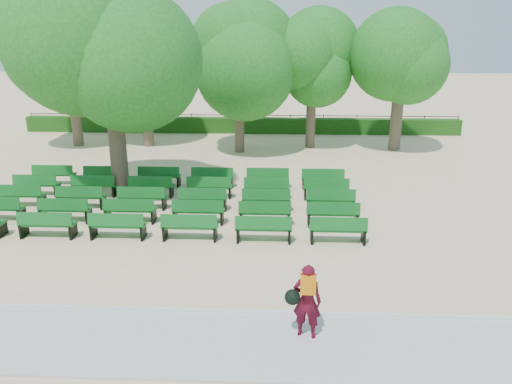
# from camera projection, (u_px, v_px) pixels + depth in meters

# --- Properties ---
(ground) EXTENTS (120.00, 120.00, 0.00)m
(ground) POSITION_uv_depth(u_px,v_px,m) (209.00, 213.00, 16.83)
(ground) COLOR beige
(paving) EXTENTS (30.00, 2.20, 0.06)m
(paving) POSITION_uv_depth(u_px,v_px,m) (157.00, 343.00, 9.79)
(paving) COLOR beige
(paving) RESTS_ON ground
(curb) EXTENTS (30.00, 0.12, 0.10)m
(curb) POSITION_uv_depth(u_px,v_px,m) (170.00, 311.00, 10.87)
(curb) COLOR silver
(curb) RESTS_ON ground
(hedge) EXTENTS (26.00, 0.70, 0.90)m
(hedge) POSITION_uv_depth(u_px,v_px,m) (240.00, 125.00, 30.00)
(hedge) COLOR #1C4D13
(hedge) RESTS_ON ground
(fence) EXTENTS (26.00, 0.10, 1.02)m
(fence) POSITION_uv_depth(u_px,v_px,m) (241.00, 131.00, 30.51)
(fence) COLOR black
(fence) RESTS_ON ground
(tree_line) EXTENTS (21.80, 6.80, 7.04)m
(tree_line) POSITION_uv_depth(u_px,v_px,m) (235.00, 147.00, 26.33)
(tree_line) COLOR #227321
(tree_line) RESTS_ON ground
(bench_array) EXTENTS (1.64, 0.52, 1.03)m
(bench_array) POSITION_uv_depth(u_px,v_px,m) (174.00, 206.00, 17.23)
(bench_array) COLOR #105F1E
(bench_array) RESTS_ON ground
(tree_among) EXTENTS (5.50, 5.50, 7.44)m
(tree_among) POSITION_uv_depth(u_px,v_px,m) (110.00, 59.00, 17.36)
(tree_among) COLOR brown
(tree_among) RESTS_ON ground
(person) EXTENTS (0.76, 0.50, 1.55)m
(person) POSITION_uv_depth(u_px,v_px,m) (306.00, 300.00, 9.73)
(person) COLOR #4A0A1A
(person) RESTS_ON ground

